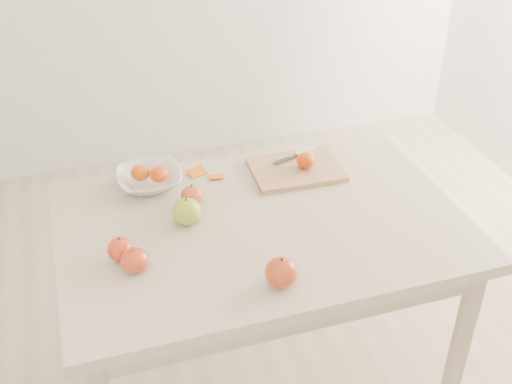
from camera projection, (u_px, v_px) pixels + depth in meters
name	position (u px, v px, depth m)	size (l,w,h in m)	color
table	(261.00, 246.00, 1.97)	(1.20, 0.80, 0.75)	beige
cutting_board	(296.00, 170.00, 2.14)	(0.29, 0.22, 0.02)	tan
board_tangerine	(306.00, 160.00, 2.12)	(0.06, 0.06, 0.05)	#C83807
fruit_bowl	(149.00, 179.00, 2.06)	(0.21, 0.21, 0.05)	white
bowl_tangerine_near	(140.00, 173.00, 2.05)	(0.06, 0.06, 0.05)	#C74407
bowl_tangerine_far	(159.00, 174.00, 2.04)	(0.06, 0.06, 0.05)	#D53A07
orange_peel_a	(197.00, 173.00, 2.13)	(0.06, 0.04, 0.00)	#D4630E
orange_peel_b	(216.00, 177.00, 2.11)	(0.04, 0.04, 0.00)	#E65510
paring_knife	(302.00, 153.00, 2.20)	(0.17, 0.07, 0.01)	silver
apple_green	(187.00, 212.00, 1.89)	(0.09, 0.09, 0.08)	olive
apple_red_b	(135.00, 260.00, 1.71)	(0.08, 0.08, 0.07)	#9E1D0D
apple_red_d	(120.00, 249.00, 1.75)	(0.07, 0.07, 0.06)	#A60505
apple_red_a	(192.00, 196.00, 1.97)	(0.07, 0.07, 0.06)	maroon
apple_red_c	(281.00, 272.00, 1.66)	(0.09, 0.09, 0.08)	maroon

